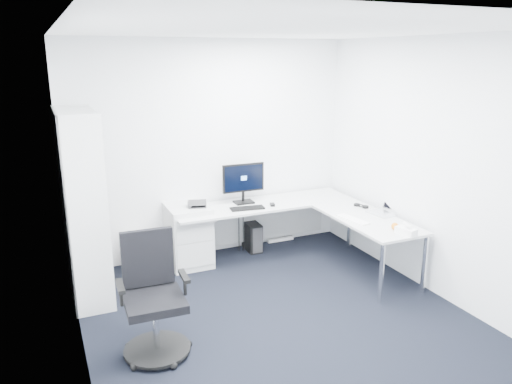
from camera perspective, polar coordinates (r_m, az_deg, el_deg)
name	(u,v)px	position (r m, az deg, el deg)	size (l,w,h in m)	color
ground	(286,326)	(4.94, 3.45, -15.07)	(4.20, 4.20, 0.00)	black
ceiling	(291,30)	(4.26, 4.06, 18.03)	(4.20, 4.20, 0.00)	white
wall_back	(211,150)	(6.30, -5.13, 4.81)	(3.60, 0.02, 2.70)	white
wall_front	(478,288)	(2.83, 24.01, -10.04)	(3.60, 0.02, 2.70)	white
wall_left	(73,216)	(3.95, -20.17, -2.56)	(0.02, 4.20, 2.70)	white
wall_right	(445,171)	(5.46, 20.75, 2.21)	(0.02, 4.20, 2.70)	white
l_desk	(274,237)	(6.15, 2.10, -5.15)	(2.36, 1.32, 0.69)	#BCBEBE
drawer_pedestal	(188,235)	(6.19, -7.78, -4.86)	(0.49, 0.61, 0.75)	#BCBEBE
bookshelf	(83,206)	(5.44, -19.15, -1.55)	(0.39, 0.99, 1.99)	silver
task_chair	(154,298)	(4.36, -11.55, -11.82)	(0.60, 0.60, 1.06)	black
black_pc_tower	(252,236)	(6.63, -0.50, -5.02)	(0.17, 0.39, 0.38)	black
beige_pc_tower	(137,254)	(6.14, -13.45, -6.96)	(0.20, 0.44, 0.42)	beige
power_strip	(280,239)	(6.98, 2.79, -5.41)	(0.38, 0.07, 0.04)	white
monitor	(244,183)	(6.25, -1.42, 1.04)	(0.55, 0.17, 0.52)	black
black_keyboard	(247,208)	(6.07, -0.99, -1.87)	(0.41, 0.15, 0.02)	black
mouse	(272,205)	(6.21, 1.88, -1.45)	(0.06, 0.09, 0.03)	black
desk_phone	(197,205)	(6.03, -6.76, -1.47)	(0.21, 0.21, 0.15)	#2D2C2F
laptop	(382,205)	(6.04, 14.17, -1.43)	(0.32, 0.31, 0.23)	silver
white_keyboard	(353,219)	(5.78, 11.02, -3.10)	(0.12, 0.43, 0.01)	white
headphones	(361,205)	(6.29, 11.93, -1.47)	(0.12, 0.18, 0.05)	black
orange_fruit	(395,226)	(5.56, 15.59, -3.80)	(0.08, 0.08, 0.08)	orange
tissue_box	(406,231)	(5.45, 16.78, -4.32)	(0.11, 0.21, 0.07)	white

